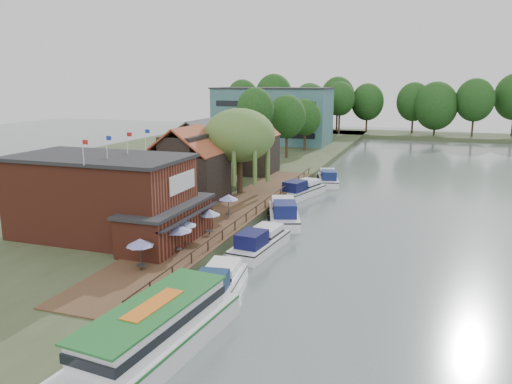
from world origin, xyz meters
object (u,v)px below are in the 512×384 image
(cruiser_0, at_px, (218,281))
(pub, at_px, (120,198))
(umbrella_3, at_px, (209,222))
(tour_boat, at_px, (147,336))
(cottage_a, at_px, (188,164))
(cruiser_2, at_px, (284,210))
(swan, at_px, (173,328))
(umbrella_0, at_px, (141,254))
(willow, at_px, (240,152))
(hotel_block, at_px, (273,115))
(cottage_c, at_px, (251,145))
(cottage_b, at_px, (201,151))
(cruiser_4, at_px, (328,176))
(umbrella_2, at_px, (182,233))
(cruiser_1, at_px, (260,239))
(umbrella_4, at_px, (229,206))
(umbrella_1, at_px, (177,239))
(cruiser_3, at_px, (302,188))

(cruiser_0, bearing_deg, pub, 144.26)
(umbrella_3, distance_m, tour_boat, 19.07)
(cottage_a, distance_m, umbrella_3, 14.71)
(cottage_a, xyz_separation_m, cruiser_2, (12.05, -1.83, -3.99))
(swan, bearing_deg, umbrella_0, 134.77)
(willow, xyz_separation_m, umbrella_3, (3.50, -16.98, -3.93))
(hotel_block, bearing_deg, cottage_c, -77.80)
(umbrella_0, bearing_deg, cruiser_2, 75.00)
(umbrella_3, bearing_deg, cottage_b, 116.59)
(cottage_b, xyz_separation_m, cruiser_4, (15.69, 9.46, -4.15))
(umbrella_2, distance_m, cruiser_1, 6.88)
(umbrella_4, relative_size, cruiser_2, 0.23)
(hotel_block, height_order, cruiser_4, hotel_block)
(cruiser_2, bearing_deg, tour_boat, -107.08)
(tour_boat, bearing_deg, umbrella_4, 107.82)
(cottage_c, height_order, umbrella_4, cottage_c)
(umbrella_3, relative_size, cruiser_0, 0.26)
(hotel_block, xyz_separation_m, umbrella_1, (14.64, -73.29, -4.86))
(cottage_a, bearing_deg, cruiser_2, -8.64)
(pub, relative_size, umbrella_3, 8.42)
(cruiser_4, bearing_deg, pub, -123.08)
(cottage_b, bearing_deg, tour_boat, -68.75)
(umbrella_2, bearing_deg, umbrella_4, 89.07)
(pub, height_order, cruiser_1, pub)
(umbrella_0, xyz_separation_m, cruiser_1, (5.89, 9.69, -1.18))
(umbrella_1, bearing_deg, cruiser_2, 74.09)
(willow, xyz_separation_m, cruiser_0, (8.36, -26.42, -5.12))
(cruiser_0, bearing_deg, umbrella_4, 101.98)
(cottage_a, height_order, cruiser_1, cottage_a)
(umbrella_3, bearing_deg, umbrella_2, -100.51)
(tour_boat, bearing_deg, cottage_a, 118.35)
(hotel_block, xyz_separation_m, umbrella_0, (13.81, -77.39, -4.86))
(umbrella_0, bearing_deg, cruiser_3, 82.35)
(umbrella_4, relative_size, swan, 5.40)
(cruiser_0, xyz_separation_m, cruiser_3, (-1.80, 31.67, 0.06))
(willow, height_order, cruiser_1, willow)
(cruiser_2, bearing_deg, umbrella_4, -156.42)
(hotel_block, xyz_separation_m, umbrella_3, (15.00, -67.98, -4.86))
(cruiser_2, distance_m, cruiser_3, 12.12)
(cruiser_0, xyz_separation_m, tour_boat, (-0.14, -9.02, 0.45))
(cottage_a, distance_m, cruiser_4, 23.60)
(umbrella_0, height_order, swan, umbrella_0)
(cruiser_0, bearing_deg, umbrella_1, 134.36)
(hotel_block, distance_m, willow, 52.29)
(umbrella_3, relative_size, cruiser_1, 0.26)
(willow, height_order, umbrella_2, willow)
(cruiser_3, bearing_deg, cottage_c, 154.73)
(cruiser_3, xyz_separation_m, tour_boat, (1.67, -40.70, 0.39))
(umbrella_1, bearing_deg, cruiser_0, -38.34)
(cruiser_0, bearing_deg, hotel_block, 97.08)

